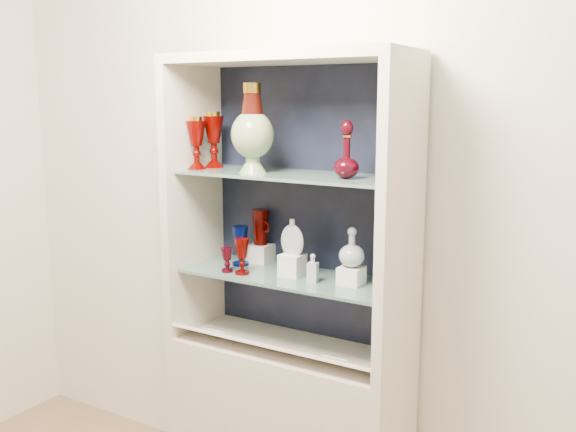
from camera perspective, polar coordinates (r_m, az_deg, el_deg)
The scene contains 29 objects.
wall_back at distance 2.74m, azimuth 2.37°, elevation 2.77°, with size 3.50×0.02×2.80m, color silver.
cabinet_base at distance 2.89m, azimuth 0.00°, elevation -18.37°, with size 1.00×0.40×0.75m, color beige.
cabinet_back_panel at distance 2.73m, azimuth 2.06°, elevation 1.14°, with size 0.98×0.02×1.15m, color black.
cabinet_side_left at distance 2.84m, azimuth -8.33°, elevation 1.40°, with size 0.04×0.40×1.15m, color beige.
cabinet_side_right at distance 2.36m, azimuth 10.04°, elevation -0.49°, with size 0.04×0.40×1.15m, color beige.
cabinet_top_cap at distance 2.53m, azimuth 0.00°, elevation 13.93°, with size 1.00×0.40×0.04m, color beige.
shelf_lower at distance 2.65m, azimuth 0.22°, elevation -5.39°, with size 0.92×0.34×0.01m, color slate.
shelf_upper at distance 2.56m, azimuth 0.23°, elevation 3.68°, with size 0.92×0.34×0.01m, color slate.
label_ledge at distance 2.63m, azimuth -1.26°, elevation -11.60°, with size 0.92×0.18×0.01m, color beige.
label_card_0 at distance 2.49m, azimuth 4.48°, elevation -12.53°, with size 0.10×0.07×0.00m, color white.
label_card_1 at distance 2.77m, azimuth -6.13°, elevation -10.16°, with size 0.10×0.07×0.00m, color white.
pedestal_lamp_left at distance 2.80m, azimuth -6.62°, elevation 6.76°, with size 0.09×0.09×0.24m, color #4B0300, non-canonical shape.
pedestal_lamp_right at distance 2.74m, azimuth -8.15°, elevation 6.45°, with size 0.08×0.08×0.22m, color #4B0300, non-canonical shape.
enamel_urn at distance 2.57m, azimuth -3.18°, elevation 7.79°, with size 0.17×0.17×0.36m, color #0B4823, non-canonical shape.
ruby_decanter_a at distance 2.39m, azimuth 5.25°, elevation 6.21°, with size 0.10×0.10×0.24m, color #39020C, non-canonical shape.
ruby_decanter_b at distance 2.41m, azimuth 9.17°, elevation 5.85°, with size 0.09×0.09×0.22m, color #39020C, non-canonical shape.
lidded_bowl at distance 2.32m, azimuth 9.04°, elevation 4.10°, with size 0.08×0.08×0.09m, color #39020C, non-canonical shape.
cobalt_goblet at distance 2.79m, azimuth -4.25°, elevation -2.66°, with size 0.07×0.07×0.17m, color #01093D, non-canonical shape.
ruby_goblet_tall at distance 2.65m, azimuth -4.11°, elevation -3.60°, with size 0.06×0.06×0.15m, color #4B0300, non-canonical shape.
ruby_goblet_small at distance 2.69m, azimuth -5.43°, elevation -3.92°, with size 0.05×0.05×0.10m, color #39020C, non-canonical shape.
riser_ruby_pitcher at distance 2.84m, azimuth -2.44°, elevation -3.32°, with size 0.10×0.10×0.08m, color silver.
ruby_pitcher at distance 2.82m, azimuth -2.46°, elevation -0.98°, with size 0.12×0.07×0.16m, color #4B0300, non-canonical shape.
clear_square_bottle at distance 2.53m, azimuth 2.22°, elevation -4.64°, with size 0.04×0.04×0.12m, color #98A4B0, non-canonical shape.
riser_flat_flask at distance 2.62m, azimuth 0.38°, elevation -4.38°, with size 0.09×0.09×0.09m, color silver.
flat_flask at distance 2.59m, azimuth 0.38°, elevation -1.81°, with size 0.11×0.04×0.15m, color #A2ABB5, non-canonical shape.
riser_clear_round_decanter at distance 2.52m, azimuth 5.65°, elevation -5.31°, with size 0.09×0.09×0.07m, color silver.
clear_round_decanter at distance 2.49m, azimuth 5.69°, elevation -2.87°, with size 0.10×0.10×0.15m, color #98A4B0, non-canonical shape.
riser_cameo_medallion at distance 2.48m, azimuth 9.48°, elevation -5.30°, with size 0.08×0.08×0.10m, color silver.
cameo_medallion at distance 2.45m, azimuth 9.56°, elevation -2.73°, with size 0.11×0.04×0.13m, color black, non-canonical shape.
Camera 1 is at (1.30, -0.64, 1.77)m, focal length 40.00 mm.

